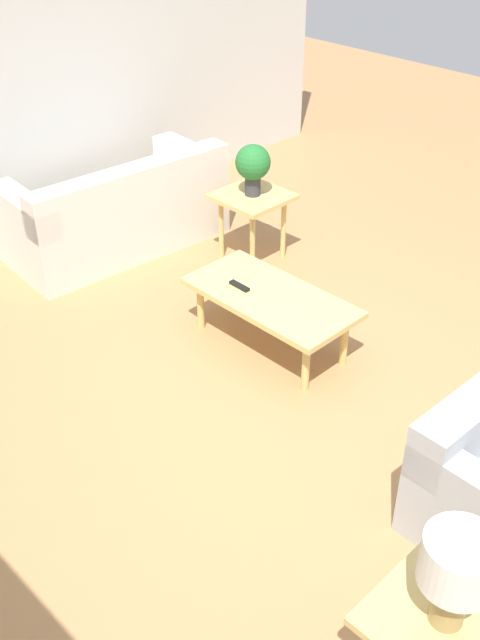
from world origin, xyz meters
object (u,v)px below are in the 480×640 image
object	(u,v)px
side_table_lamp	(441,633)
table_lamp	(457,569)
coffee_table	(271,301)
potted_plant	(253,165)
sofa	(118,213)
side_table_plant	(253,205)

from	to	relation	value
side_table_lamp	table_lamp	world-z (taller)	table_lamp
coffee_table	potted_plant	distance (m)	1.30
sofa	table_lamp	size ratio (longest dim) A/B	4.28
side_table_plant	side_table_lamp	distance (m)	3.73
potted_plant	side_table_lamp	bearing A→B (deg)	145.35
sofa	side_table_lamp	size ratio (longest dim) A/B	3.30
side_table_lamp	table_lamp	bearing A→B (deg)	180.00
side_table_plant	table_lamp	xyz separation A→B (m)	(-3.07, 2.12, 0.37)
side_table_plant	side_table_lamp	world-z (taller)	same
coffee_table	table_lamp	distance (m)	2.55
coffee_table	table_lamp	xyz separation A→B (m)	(-2.13, 1.33, 0.47)
coffee_table	potted_plant	size ratio (longest dim) A/B	2.89
coffee_table	side_table_plant	world-z (taller)	side_table_plant
side_table_plant	table_lamp	bearing A→B (deg)	145.35
sofa	side_table_plant	bearing A→B (deg)	130.63
table_lamp	sofa	bearing A→B (deg)	-20.41
side_table_lamp	potted_plant	size ratio (longest dim) A/B	1.37
side_table_lamp	table_lamp	xyz separation A→B (m)	(-0.00, 0.00, 0.37)
side_table_lamp	coffee_table	bearing A→B (deg)	-32.08
side_table_plant	potted_plant	size ratio (longest dim) A/B	1.37
sofa	potted_plant	size ratio (longest dim) A/B	4.51
side_table_plant	side_table_lamp	bearing A→B (deg)	145.35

